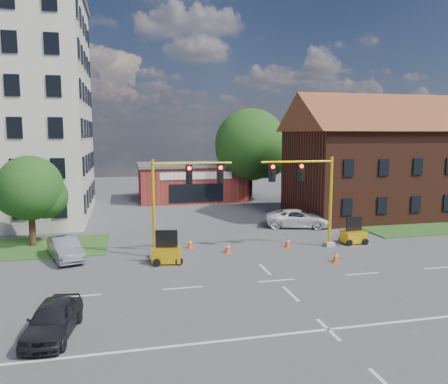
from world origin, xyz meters
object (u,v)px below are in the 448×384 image
Objects in this scene: sedan_dark at (53,319)px; pickup_white at (298,218)px; trailer_west at (167,253)px; trailer_east at (354,236)px; signal_mast_west at (180,195)px; signal_mast_east at (308,191)px.

pickup_white is at bearing 52.55° from sedan_dark.
sedan_dark is at bearing 154.09° from pickup_white.
trailer_east is (13.40, 1.83, -0.04)m from trailer_west.
pickup_white is at bearing 30.84° from signal_mast_west.
pickup_white is at bearing 44.08° from trailer_west.
trailer_west reaches higher than pickup_white.
signal_mast_east reaches higher than sedan_dark.
signal_mast_east is 3.41× the size of trailer_east.
signal_mast_east is 1.16× the size of pickup_white.
signal_mast_west is 1.16× the size of pickup_white.
trailer_east is (3.67, 0.32, -3.35)m from signal_mast_east.
signal_mast_west reaches higher than trailer_west.
pickup_white is (-1.70, 6.06, 0.17)m from trailer_east.
sedan_dark is (-6.20, -10.12, -3.24)m from signal_mast_west.
signal_mast_east is 3.21× the size of trailer_west.
signal_mast_west is at bearing 66.72° from sedan_dark.
trailer_west is at bearing -177.27° from trailer_east.
signal_mast_west is 1.55× the size of sedan_dark.
pickup_white is 23.61m from sedan_dark.
sedan_dark is (-14.91, -10.12, -3.24)m from signal_mast_east.
trailer_west reaches higher than trailer_east.
signal_mast_east reaches higher than trailer_west.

